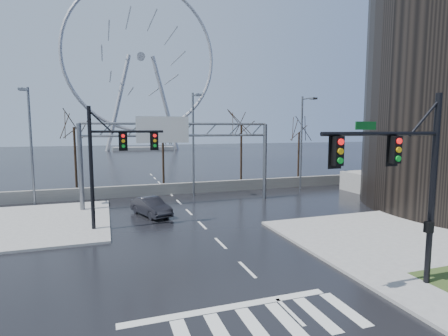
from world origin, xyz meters
name	(u,v)px	position (x,y,z in m)	size (l,w,h in m)	color
ground	(247,270)	(0.00, 0.00, 0.00)	(260.00, 260.00, 0.00)	black
sidewalk_right_ext	(385,235)	(10.00, 2.00, 0.07)	(12.00, 10.00, 0.15)	gray
sidewalk_far	(34,223)	(-11.00, 12.00, 0.07)	(10.00, 12.00, 0.15)	gray
barrier_wall	(171,189)	(0.00, 20.00, 0.55)	(52.00, 0.50, 1.10)	slate
signal_mast_near	(409,173)	(5.14, -4.04, 4.87)	(5.52, 0.41, 8.00)	black
signal_mast_far	(110,156)	(-5.87, 8.96, 4.83)	(4.72, 0.41, 8.00)	black
sign_gantry	(176,145)	(-0.38, 14.96, 5.18)	(16.36, 0.40, 7.60)	slate
streetlight_left	(30,137)	(-12.00, 18.16, 5.89)	(0.50, 2.55, 10.00)	slate
streetlight_mid	(194,136)	(2.00, 18.16, 5.89)	(0.50, 2.55, 10.00)	slate
streetlight_right	(303,135)	(14.00, 18.16, 5.89)	(0.50, 2.55, 10.00)	slate
tree_left	(74,135)	(-9.00, 23.50, 5.98)	(3.75, 3.75, 7.50)	black
tree_center	(163,141)	(0.00, 24.50, 5.17)	(3.25, 3.25, 6.50)	black
tree_right	(241,132)	(9.00, 23.50, 6.22)	(3.90, 3.90, 7.80)	black
tree_far_right	(299,138)	(17.00, 24.00, 5.41)	(3.40, 3.40, 6.80)	black
ferris_wheel	(141,63)	(5.00, 95.00, 26.13)	(45.00, 6.00, 50.91)	gray
car	(151,207)	(-2.98, 11.86, 0.69)	(1.47, 4.21, 1.39)	black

